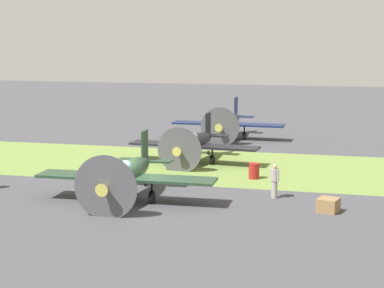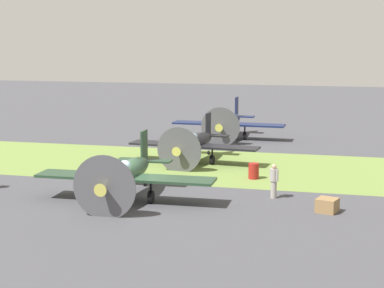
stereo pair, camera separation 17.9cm
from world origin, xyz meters
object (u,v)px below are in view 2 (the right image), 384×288
at_px(airplane_wingman, 195,143).
at_px(fuel_drum, 254,171).
at_px(airplane_lead, 126,174).
at_px(airplane_trail, 229,122).
at_px(supply_crate, 327,205).
at_px(ground_crew_mechanic, 274,180).

relative_size(airplane_wingman, fuel_drum, 9.49).
relative_size(airplane_lead, airplane_trail, 1.00).
height_order(airplane_trail, fuel_drum, airplane_trail).
height_order(fuel_drum, supply_crate, fuel_drum).
xyz_separation_m(airplane_wingman, ground_crew_mechanic, (-6.05, 8.02, -0.36)).
distance_m(fuel_drum, supply_crate, 7.52).
xyz_separation_m(fuel_drum, supply_crate, (-4.34, 6.14, -0.13)).
bearing_deg(airplane_trail, supply_crate, 114.05).
height_order(airplane_wingman, fuel_drum, airplane_wingman).
height_order(airplane_wingman, airplane_trail, airplane_trail).
distance_m(airplane_trail, supply_crate, 21.94).
bearing_deg(airplane_trail, airplane_lead, 87.85).
distance_m(airplane_lead, supply_crate, 9.76).
relative_size(airplane_trail, fuel_drum, 9.94).
bearing_deg(airplane_lead, airplane_trail, -94.77).
xyz_separation_m(ground_crew_mechanic, fuel_drum, (1.64, -4.15, -0.46)).
distance_m(airplane_wingman, fuel_drum, 5.93).
distance_m(ground_crew_mechanic, supply_crate, 3.41).
distance_m(ground_crew_mechanic, fuel_drum, 4.48).
relative_size(airplane_lead, fuel_drum, 9.92).
bearing_deg(airplane_wingman, airplane_trail, -86.66).
xyz_separation_m(airplane_lead, supply_crate, (-9.71, -0.20, -1.02)).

